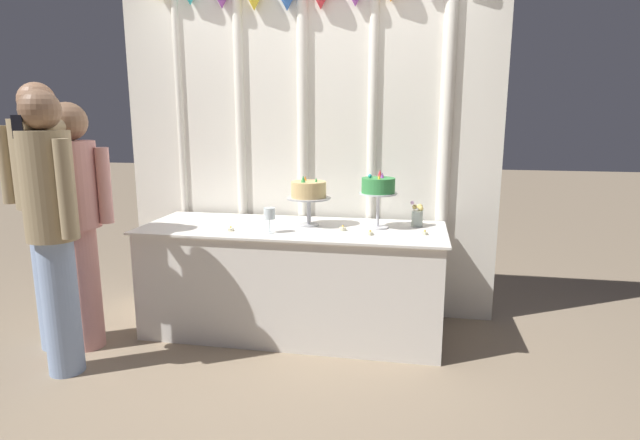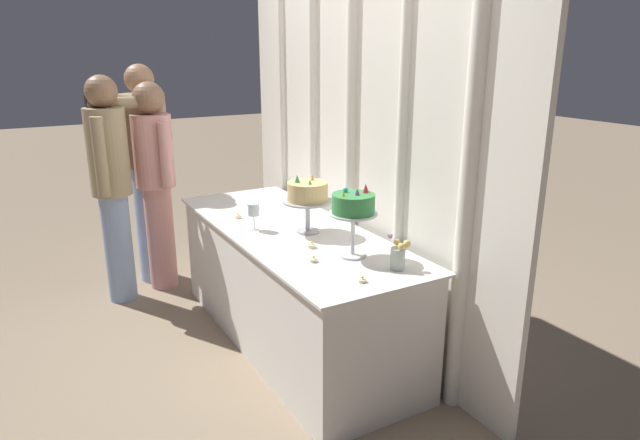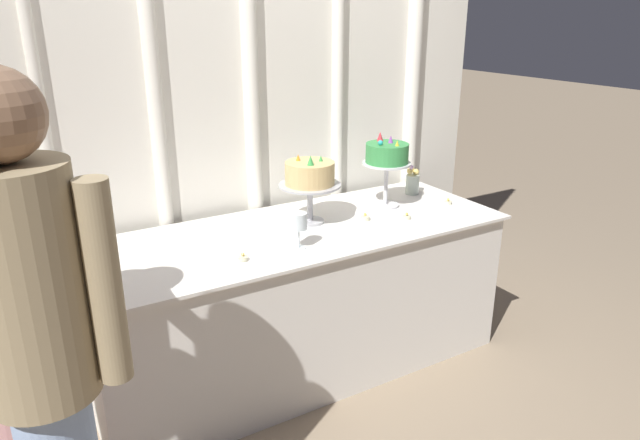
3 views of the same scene
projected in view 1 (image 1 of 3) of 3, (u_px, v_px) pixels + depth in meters
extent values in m
plane|color=gray|center=(290.00, 336.00, 3.56)|extent=(24.00, 24.00, 0.00)
cube|color=white|center=(306.00, 131.00, 3.83)|extent=(2.84, 0.04, 2.79)
cylinder|color=white|center=(181.00, 131.00, 3.98)|extent=(0.05, 0.05, 2.79)
cylinder|color=white|center=(241.00, 131.00, 3.89)|extent=(0.07, 0.07, 2.79)
cylinder|color=white|center=(303.00, 131.00, 3.81)|extent=(0.08, 0.08, 2.79)
cylinder|color=white|center=(372.00, 132.00, 3.71)|extent=(0.07, 0.07, 2.79)
cylinder|color=white|center=(446.00, 132.00, 3.62)|extent=(0.09, 0.09, 2.79)
cube|color=white|center=(293.00, 281.00, 3.58)|extent=(2.03, 0.72, 0.74)
cube|color=white|center=(293.00, 228.00, 3.51)|extent=(2.08, 0.77, 0.01)
cylinder|color=#B2B2B7|center=(309.00, 225.00, 3.54)|extent=(0.14, 0.14, 0.01)
cylinder|color=#B2B2B7|center=(309.00, 211.00, 3.52)|extent=(0.03, 0.03, 0.18)
cylinder|color=#B2B2B7|center=(309.00, 198.00, 3.51)|extent=(0.30, 0.30, 0.01)
cylinder|color=#DBB775|center=(309.00, 189.00, 3.49)|extent=(0.24, 0.24, 0.11)
cone|color=green|center=(316.00, 180.00, 3.46)|extent=(0.02, 0.02, 0.03)
cone|color=orange|center=(305.00, 178.00, 3.54)|extent=(0.02, 0.02, 0.03)
cone|color=green|center=(303.00, 179.00, 3.43)|extent=(0.03, 0.03, 0.05)
cylinder|color=silver|center=(377.00, 227.00, 3.47)|extent=(0.15, 0.15, 0.01)
cylinder|color=silver|center=(378.00, 210.00, 3.45)|extent=(0.02, 0.02, 0.22)
cylinder|color=silver|center=(378.00, 194.00, 3.43)|extent=(0.26, 0.26, 0.01)
cylinder|color=#388E47|center=(378.00, 185.00, 3.41)|extent=(0.22, 0.22, 0.10)
cone|color=purple|center=(382.00, 175.00, 3.40)|extent=(0.03, 0.03, 0.04)
cone|color=#DB333D|center=(380.00, 173.00, 3.47)|extent=(0.03, 0.03, 0.05)
sphere|color=#2DB2B7|center=(370.00, 176.00, 3.40)|extent=(0.03, 0.03, 0.03)
cone|color=yellow|center=(379.00, 177.00, 3.33)|extent=(0.02, 0.02, 0.03)
cylinder|color=silver|center=(270.00, 232.00, 3.33)|extent=(0.06, 0.06, 0.00)
cylinder|color=silver|center=(270.00, 226.00, 3.32)|extent=(0.01, 0.01, 0.09)
cylinder|color=silver|center=(269.00, 213.00, 3.30)|extent=(0.07, 0.07, 0.07)
cylinder|color=#B2C1B2|center=(417.00, 218.00, 3.51)|extent=(0.08, 0.08, 0.11)
sphere|color=#E5C666|center=(421.00, 208.00, 3.49)|extent=(0.04, 0.04, 0.04)
sphere|color=#E5C666|center=(420.00, 207.00, 3.53)|extent=(0.04, 0.04, 0.04)
sphere|color=#E5C666|center=(415.00, 207.00, 3.50)|extent=(0.03, 0.03, 0.03)
sphere|color=#CC9EC6|center=(412.00, 203.00, 3.47)|extent=(0.03, 0.03, 0.03)
cylinder|color=beige|center=(231.00, 230.00, 3.38)|extent=(0.04, 0.04, 0.02)
sphere|color=#F9CC4C|center=(231.00, 227.00, 3.37)|extent=(0.01, 0.01, 0.01)
cylinder|color=beige|center=(343.00, 229.00, 3.39)|extent=(0.05, 0.05, 0.02)
sphere|color=#F9CC4C|center=(343.00, 226.00, 3.38)|extent=(0.01, 0.01, 0.01)
cylinder|color=beige|center=(370.00, 234.00, 3.26)|extent=(0.04, 0.04, 0.02)
sphere|color=#F9CC4C|center=(370.00, 231.00, 3.26)|extent=(0.01, 0.01, 0.01)
cylinder|color=beige|center=(425.00, 233.00, 3.27)|extent=(0.04, 0.04, 0.02)
sphere|color=#F9CC4C|center=(425.00, 231.00, 3.27)|extent=(0.01, 0.01, 0.01)
cylinder|color=#D6938E|center=(84.00, 288.00, 3.33)|extent=(0.25, 0.25, 0.82)
cylinder|color=#D6938E|center=(74.00, 185.00, 3.19)|extent=(0.35, 0.35, 0.54)
sphere|color=#846047|center=(68.00, 121.00, 3.11)|extent=(0.24, 0.24, 0.24)
cube|color=maroon|center=(59.00, 183.00, 3.06)|extent=(0.04, 0.02, 0.35)
cylinder|color=#D6938E|center=(43.00, 186.00, 3.19)|extent=(0.08, 0.08, 0.48)
cylinder|color=#D6938E|center=(104.00, 186.00, 3.20)|extent=(0.08, 0.08, 0.48)
cylinder|color=#93ADD6|center=(56.00, 277.00, 3.34)|extent=(0.32, 0.32, 0.94)
cylinder|color=#9E8966|center=(43.00, 163.00, 3.19)|extent=(0.44, 0.44, 0.55)
sphere|color=#A37556|center=(36.00, 100.00, 3.11)|extent=(0.22, 0.22, 0.22)
cube|color=maroon|center=(24.00, 161.00, 3.03)|extent=(0.04, 0.02, 0.35)
cylinder|color=#9E8966|center=(6.00, 165.00, 3.16)|extent=(0.08, 0.08, 0.48)
cylinder|color=#9E8966|center=(49.00, 126.00, 2.94)|extent=(0.08, 0.48, 0.08)
cube|color=black|center=(18.00, 127.00, 2.70)|extent=(0.06, 0.01, 0.12)
cylinder|color=#93ADD6|center=(61.00, 307.00, 2.99)|extent=(0.27, 0.27, 0.82)
cylinder|color=#9E8966|center=(48.00, 186.00, 2.85)|extent=(0.37, 0.37, 0.61)
sphere|color=#846047|center=(40.00, 110.00, 2.76)|extent=(0.22, 0.22, 0.22)
cube|color=#664C84|center=(31.00, 184.00, 2.72)|extent=(0.04, 0.02, 0.39)
cylinder|color=#9E8966|center=(32.00, 184.00, 2.95)|extent=(0.08, 0.08, 0.54)
cylinder|color=#9E8966|center=(65.00, 189.00, 2.74)|extent=(0.08, 0.08, 0.54)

